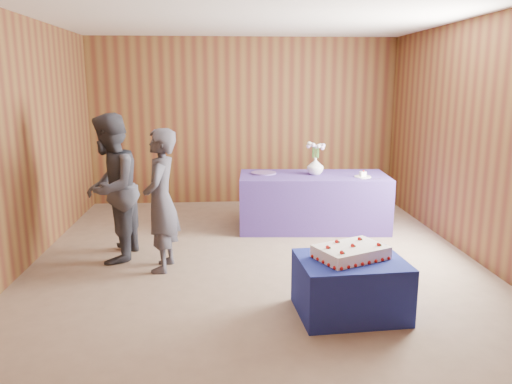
{
  "coord_description": "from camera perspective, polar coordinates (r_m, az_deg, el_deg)",
  "views": [
    {
      "loc": [
        -0.35,
        -5.26,
        1.98
      ],
      "look_at": [
        0.01,
        0.1,
        0.8
      ],
      "focal_mm": 35.0,
      "sensor_mm": 36.0,
      "label": 1
    }
  ],
  "objects": [
    {
      "name": "ground",
      "position": [
        5.63,
        -0.02,
        -8.2
      ],
      "size": [
        6.0,
        6.0,
        0.0
      ],
      "primitive_type": "plane",
      "color": "#86715D",
      "rests_on": "ground"
    },
    {
      "name": "room_shell",
      "position": [
        5.27,
        -0.02,
        10.46
      ],
      "size": [
        5.04,
        6.04,
        2.72
      ],
      "color": "brown",
      "rests_on": "ground"
    },
    {
      "name": "cake_table",
      "position": [
        4.48,
        10.73,
        -10.55
      ],
      "size": [
        0.95,
        0.76,
        0.5
      ],
      "primitive_type": "cube",
      "rotation": [
        0.0,
        0.0,
        0.07
      ],
      "color": "navy",
      "rests_on": "ground"
    },
    {
      "name": "serving_table",
      "position": [
        6.92,
        6.53,
        -1.09
      ],
      "size": [
        2.06,
        1.03,
        0.75
      ],
      "primitive_type": "cube",
      "rotation": [
        0.0,
        0.0,
        -0.07
      ],
      "color": "#453084",
      "rests_on": "ground"
    },
    {
      "name": "sheet_cake",
      "position": [
        4.4,
        10.78,
        -6.75
      ],
      "size": [
        0.72,
        0.63,
        0.14
      ],
      "rotation": [
        0.0,
        0.0,
        0.44
      ],
      "color": "white",
      "rests_on": "cake_table"
    },
    {
      "name": "vase",
      "position": [
        6.85,
        6.79,
        2.96
      ],
      "size": [
        0.24,
        0.24,
        0.23
      ],
      "primitive_type": "imported",
      "rotation": [
        0.0,
        0.0,
        0.06
      ],
      "color": "white",
      "rests_on": "serving_table"
    },
    {
      "name": "flower_spray",
      "position": [
        6.81,
        6.85,
        5.31
      ],
      "size": [
        0.25,
        0.26,
        0.2
      ],
      "color": "#32702C",
      "rests_on": "vase"
    },
    {
      "name": "platter",
      "position": [
        6.88,
        0.88,
        2.19
      ],
      "size": [
        0.41,
        0.41,
        0.02
      ],
      "primitive_type": "cylinder",
      "rotation": [
        0.0,
        0.0,
        -0.21
      ],
      "color": "#634992",
      "rests_on": "serving_table"
    },
    {
      "name": "plate",
      "position": [
        6.79,
        12.1,
        1.72
      ],
      "size": [
        0.28,
        0.28,
        0.01
      ],
      "primitive_type": "cylinder",
      "rotation": [
        0.0,
        0.0,
        0.32
      ],
      "color": "white",
      "rests_on": "serving_table"
    },
    {
      "name": "cake_slice",
      "position": [
        6.78,
        12.12,
        2.05
      ],
      "size": [
        0.09,
        0.08,
        0.09
      ],
      "rotation": [
        0.0,
        0.0,
        0.23
      ],
      "color": "white",
      "rests_on": "plate"
    },
    {
      "name": "knife",
      "position": [
        6.66,
        13.02,
        1.44
      ],
      "size": [
        0.26,
        0.03,
        0.0
      ],
      "primitive_type": "cube",
      "rotation": [
        0.0,
        0.0,
        0.02
      ],
      "color": "#B3B2B7",
      "rests_on": "serving_table"
    },
    {
      "name": "guest_left",
      "position": [
        5.36,
        -10.81,
        -0.98
      ],
      "size": [
        0.42,
        0.59,
        1.52
      ],
      "primitive_type": "imported",
      "rotation": [
        0.0,
        0.0,
        -1.68
      ],
      "color": "#3B3A45",
      "rests_on": "ground"
    },
    {
      "name": "guest_right",
      "position": [
        5.78,
        -16.27,
        0.4
      ],
      "size": [
        0.69,
        0.85,
        1.66
      ],
      "primitive_type": "imported",
      "rotation": [
        0.0,
        0.0,
        -1.65
      ],
      "color": "#373842",
      "rests_on": "ground"
    }
  ]
}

